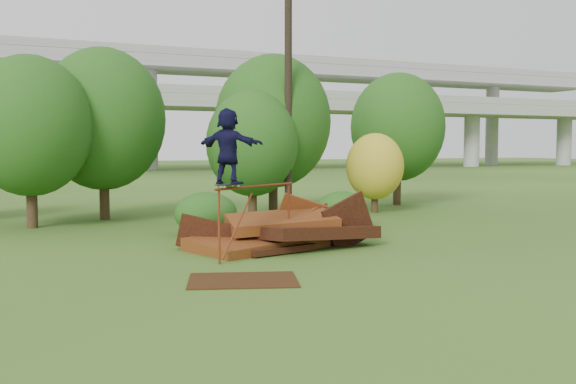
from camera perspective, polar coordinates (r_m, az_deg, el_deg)
name	(u,v)px	position (r m, az deg, el deg)	size (l,w,h in m)	color
ground	(351,261)	(15.89, 5.61, -6.14)	(240.00, 240.00, 0.00)	#2D5116
scrap_pile	(283,233)	(17.96, -0.47, -3.65)	(5.61, 3.26, 1.90)	#4E230D
grind_rail	(256,203)	(16.49, -2.82, -1.01)	(2.82, 1.83, 1.83)	maroon
skateboard	(228,185)	(15.55, -5.32, 0.66)	(0.77, 0.60, 0.08)	black
skater	(228,146)	(15.53, -5.34, 4.09)	(1.70, 0.54, 1.83)	black
flat_plate	(243,280)	(13.57, -4.04, -7.82)	(2.26, 1.62, 0.03)	#321B0A
tree_0	(30,126)	(23.81, -21.97, 5.47)	(4.23, 4.23, 5.96)	black
tree_1	(103,119)	(25.70, -16.13, 6.24)	(4.75, 4.75, 6.61)	black
tree_2	(252,144)	(24.54, -3.19, 4.32)	(3.52, 3.52, 4.97)	black
tree_3	(273,121)	(26.46, -1.34, 6.29)	(4.75, 4.75, 6.59)	black
tree_4	(375,166)	(27.54, 7.74, 2.26)	(2.46, 2.46, 3.40)	black
tree_5	(398,127)	(31.48, 9.73, 5.70)	(4.54, 4.54, 6.37)	black
shrub_left	(206,214)	(20.51, -7.31, -1.91)	(2.00, 1.85, 1.39)	#1B4312
shrub_right	(342,210)	(21.94, 4.82, -1.62)	(1.83, 1.68, 1.30)	#1B4312
utility_pole	(288,91)	(24.36, 0.03, 8.94)	(1.40, 0.28, 9.63)	black
freeway_overpass	(75,81)	(77.27, -18.41, 9.39)	(160.00, 15.00, 13.70)	gray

